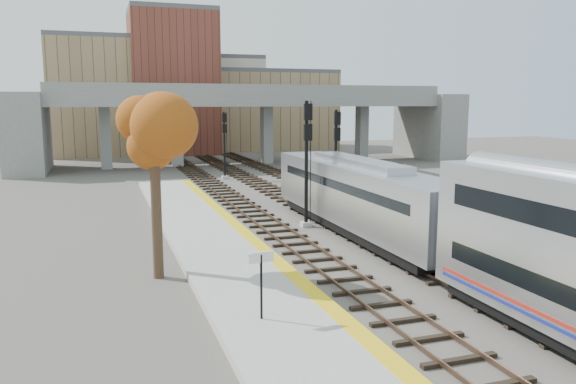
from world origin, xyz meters
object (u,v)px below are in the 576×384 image
object	(u,v)px
car_a	(351,178)
car_c	(376,167)
signal_mast_mid	(336,160)
signal_mast_far	(225,147)
car_b	(397,170)
tree	(154,137)
locomotive	(358,195)
signal_mast_near	(307,164)

from	to	relation	value
car_a	car_c	size ratio (longest dim) A/B	0.82
car_a	signal_mast_mid	bearing A→B (deg)	-111.10
car_a	signal_mast_far	bearing A→B (deg)	153.82
signal_mast_mid	car_b	world-z (taller)	signal_mast_mid
car_a	car_c	distance (m)	8.82
tree	locomotive	bearing A→B (deg)	21.37
car_a	car_b	bearing A→B (deg)	33.88
signal_mast_mid	car_c	bearing A→B (deg)	54.60
signal_mast_far	car_a	world-z (taller)	signal_mast_far
locomotive	tree	distance (m)	13.01
locomotive	car_a	world-z (taller)	locomotive
locomotive	car_b	world-z (taller)	locomotive
signal_mast_mid	signal_mast_far	world-z (taller)	signal_mast_mid
signal_mast_far	car_b	xyz separation A→B (m)	(16.73, -4.20, -2.46)
locomotive	signal_mast_mid	distance (m)	8.14
car_b	locomotive	bearing A→B (deg)	-134.74
tree	car_c	bearing A→B (deg)	48.81
signal_mast_far	car_a	size ratio (longest dim) A/B	1.96
tree	car_b	xyz separation A→B (m)	(26.23, 25.89, -5.34)
car_a	car_b	size ratio (longest dim) A/B	0.84
tree	car_c	distance (m)	39.38
locomotive	tree	bearing A→B (deg)	-158.63
signal_mast_near	car_a	xyz separation A→B (m)	(10.22, 15.62, -3.23)
car_a	locomotive	bearing A→B (deg)	-104.83
locomotive	signal_mast_near	world-z (taller)	signal_mast_near
tree	car_a	xyz separation A→B (m)	(19.71, 22.87, -5.43)
signal_mast_mid	tree	world-z (taller)	tree
signal_mast_mid	car_c	xyz separation A→B (m)	(12.09, 17.02, -2.81)
car_b	car_a	bearing A→B (deg)	-165.48
locomotive	signal_mast_near	bearing A→B (deg)	127.72
tree	signal_mast_near	bearing A→B (deg)	37.37
locomotive	signal_mast_near	xyz separation A→B (m)	(-2.10, 2.71, 1.56)
signal_mast_far	car_a	xyz separation A→B (m)	(10.22, -7.22, -2.55)
tree	car_b	distance (m)	37.24
signal_mast_far	car_c	bearing A→B (deg)	-2.60
signal_mast_near	car_c	bearing A→B (deg)	53.77
signal_mast_near	tree	size ratio (longest dim) A/B	0.93
tree	car_b	size ratio (longest dim) A/B	2.04
car_a	car_c	world-z (taller)	car_c
signal_mast_far	car_c	world-z (taller)	signal_mast_far
locomotive	car_b	xyz separation A→B (m)	(14.63, 21.35, -1.58)
signal_mast_mid	signal_mast_far	distance (m)	18.22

